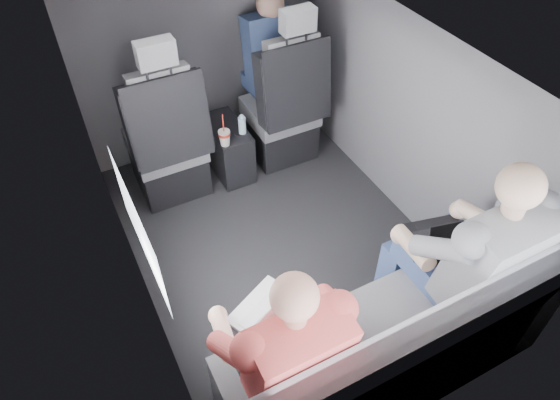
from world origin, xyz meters
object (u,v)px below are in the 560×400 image
laptop_black (444,238)px  passenger_front_right (271,54)px  soda_cup (225,137)px  water_bottle (242,125)px  passenger_rear_left (280,347)px  center_console (228,148)px  passenger_rear_right (467,256)px  rear_bench (384,351)px  front_seat_left (168,148)px  laptop_white (271,314)px  front_seat_right (284,113)px

laptop_black → passenger_front_right: size_ratio=0.50×
soda_cup → water_bottle: bearing=20.2°
water_bottle → passenger_rear_left: size_ratio=0.13×
laptop_black → passenger_rear_left: passenger_rear_left is taller
soda_cup → passenger_front_right: 0.75m
center_console → passenger_rear_right: passenger_rear_right is taller
rear_bench → passenger_rear_left: size_ratio=1.32×
passenger_rear_right → front_seat_left: bearing=117.7°
water_bottle → passenger_rear_right: 1.78m
soda_cup → passenger_rear_right: bearing=-70.6°
laptop_white → front_seat_left: bearing=88.9°
front_seat_left → rear_bench: 1.96m
laptop_white → soda_cup: bearing=75.2°
center_console → passenger_rear_right: 1.97m
front_seat_left → passenger_front_right: size_ratio=1.61×
center_console → laptop_white: laptop_white is taller
center_console → laptop_white: 1.81m
soda_cup → passenger_front_right: bearing=35.8°
front_seat_left → soda_cup: size_ratio=5.06×
center_console → laptop_black: 1.82m
rear_bench → passenger_rear_left: 0.62m
passenger_rear_left → passenger_front_right: bearing=64.2°
passenger_rear_right → passenger_front_right: (-0.02, 2.07, 0.09)m
laptop_white → passenger_rear_left: 0.16m
passenger_rear_right → passenger_rear_left: bearing=179.9°
rear_bench → water_bottle: (0.07, 1.81, 0.16)m
passenger_rear_left → laptop_white: bearing=76.7°
front_seat_right → soda_cup: (-0.54, -0.15, 0.06)m
front_seat_right → water_bottle: bearing=-166.3°
water_bottle → passenger_front_right: (0.41, 0.35, 0.28)m
rear_bench → laptop_black: (0.49, 0.25, 0.33)m
front_seat_left → laptop_white: (-0.03, -1.65, 0.23)m
passenger_front_right → front_seat_right: bearing=-96.5°
front_seat_left → laptop_black: front_seat_left is taller
front_seat_right → passenger_rear_right: size_ratio=0.98×
front_seat_left → passenger_rear_right: passenger_rear_right is taller
front_seat_left → center_console: (0.45, 0.04, -0.20)m
laptop_black → passenger_rear_right: (0.00, -0.15, 0.02)m
soda_cup → passenger_rear_left: (-0.43, -1.66, 0.16)m
rear_bench → passenger_rear_right: 0.62m
front_seat_right → rear_bench: (-0.45, -1.90, -0.09)m
soda_cup → passenger_rear_right: passenger_rear_right is taller
soda_cup → passenger_rear_left: passenger_rear_left is taller
center_console → laptop_white: size_ratio=1.17×
laptop_white → passenger_rear_left: passenger_rear_left is taller
water_bottle → passenger_rear_left: passenger_rear_left is taller
laptop_white → passenger_rear_left: (-0.04, -0.16, -0.01)m
center_console → passenger_front_right: size_ratio=0.61×
front_seat_right → soda_cup: bearing=-164.3°
rear_bench → passenger_front_right: passenger_front_right is taller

